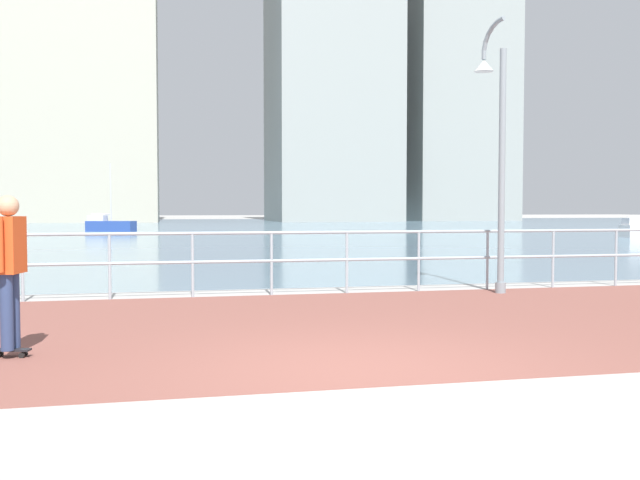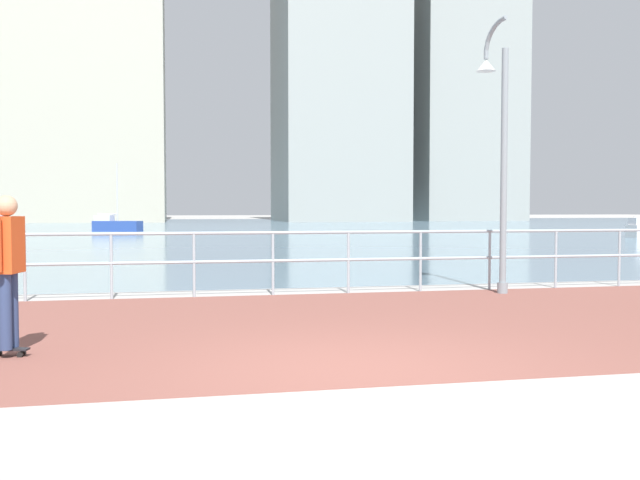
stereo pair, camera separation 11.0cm
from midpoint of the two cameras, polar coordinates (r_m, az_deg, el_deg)
The scene contains 10 objects.
ground at distance 46.46m, azimuth -9.56°, elevation 0.64°, with size 220.00×220.00×0.00m, color #ADAAA5.
brick_paving at distance 9.41m, azimuth -0.72°, elevation -6.95°, with size 28.00×6.63×0.01m, color brown.
harbor_water at distance 57.47m, azimuth -9.98°, elevation 1.01°, with size 180.00×88.00×0.00m, color slate.
waterfront_railing at distance 12.57m, azimuth -3.62°, elevation -0.91°, with size 25.25×0.06×1.15m.
lamppost at distance 13.42m, azimuth 14.57°, elevation 7.80°, with size 0.40×0.80×5.06m.
skateboarder at distance 8.00m, azimuth -23.80°, elevation -1.52°, with size 0.41×0.56×1.70m.
sailboat_ivory at distance 49.44m, azimuth -16.26°, elevation 1.20°, with size 3.41×2.23×4.60m.
tower_steel at distance 87.93m, azimuth 1.46°, elevation 15.61°, with size 14.44×14.60×44.35m.
tower_concrete at distance 89.18m, azimuth -18.58°, elevation 15.42°, with size 17.97×17.21×44.75m.
tower_slate at distance 93.64m, azimuth 11.31°, elevation 10.78°, with size 13.02×13.53×31.57m.
Camera 2 is at (-1.72, -6.41, 1.57)m, focal length 39.19 mm.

